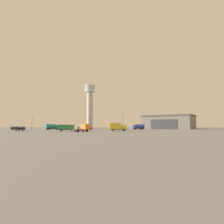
{
  "coord_description": "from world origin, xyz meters",
  "views": [
    {
      "loc": [
        -2.97,
        -68.95,
        2.24
      ],
      "look_at": [
        2.35,
        22.1,
        8.7
      ],
      "focal_mm": 30.75,
      "sensor_mm": 36.0,
      "label": 1
    }
  ],
  "objects": [
    {
      "name": "control_tower",
      "position": [
        -11.48,
        78.79,
        19.64
      ],
      "size": [
        8.12,
        8.12,
        37.32
      ],
      "color": "#B2AD9E",
      "rests_on": "ground_plane"
    },
    {
      "name": "truck_box_yellow",
      "position": [
        3.56,
        7.27,
        1.74
      ],
      "size": [
        6.72,
        3.14,
        3.2
      ],
      "rotation": [
        0.0,
        0.0,
        0.0
      ],
      "color": "#38383D",
      "rests_on": "ground_plane"
    },
    {
      "name": "traffic_cone_near_right",
      "position": [
        -1.48,
        14.48,
        0.34
      ],
      "size": [
        0.36,
        0.36,
        0.68
      ],
      "color": "black",
      "rests_on": "ground_plane"
    },
    {
      "name": "airplane_black",
      "position": [
        -36.06,
        9.92,
        1.21
      ],
      "size": [
        6.88,
        8.8,
        2.59
      ],
      "rotation": [
        0.0,
        0.0,
        6.09
      ],
      "color": "black",
      "rests_on": "ground_plane"
    },
    {
      "name": "airplane_red",
      "position": [
        -9.55,
        22.0,
        1.19
      ],
      "size": [
        6.66,
        8.39,
        2.55
      ],
      "rotation": [
        0.0,
        0.0,
        5.88
      ],
      "color": "red",
      "rests_on": "ground_plane"
    },
    {
      "name": "light_post_north",
      "position": [
        10.87,
        49.78,
        5.76
      ],
      "size": [
        0.44,
        0.44,
        9.81
      ],
      "color": "#38383D",
      "rests_on": "ground_plane"
    },
    {
      "name": "truck_box_green",
      "position": [
        -16.85,
        8.89,
        1.53
      ],
      "size": [
        6.37,
        3.38,
        2.62
      ],
      "rotation": [
        0.0,
        0.0,
        0.07
      ],
      "color": "#38383D",
      "rests_on": "ground_plane"
    },
    {
      "name": "light_post_west",
      "position": [
        -9.41,
        42.65,
        5.66
      ],
      "size": [
        0.44,
        0.44,
        9.62
      ],
      "color": "#38383D",
      "rests_on": "ground_plane"
    },
    {
      "name": "light_post_east",
      "position": [
        -43.25,
        45.79,
        4.84
      ],
      "size": [
        0.44,
        0.44,
        8.06
      ],
      "color": "#38383D",
      "rests_on": "ground_plane"
    },
    {
      "name": "hangar",
      "position": [
        41.93,
        55.8,
        4.57
      ],
      "size": [
        37.18,
        35.01,
        9.11
      ],
      "rotation": [
        0.0,
        0.0,
        -2.22
      ],
      "color": "#6B665B",
      "rests_on": "ground_plane"
    },
    {
      "name": "traffic_cone_near_left",
      "position": [
        10.1,
        10.55,
        0.31
      ],
      "size": [
        0.36,
        0.36,
        0.63
      ],
      "color": "black",
      "rests_on": "ground_plane"
    },
    {
      "name": "truck_flatbed_orange",
      "position": [
        -9.37,
        0.31,
        1.35
      ],
      "size": [
        6.01,
        6.07,
        2.82
      ],
      "rotation": [
        0.0,
        0.0,
        0.8
      ],
      "color": "#38383D",
      "rests_on": "ground_plane"
    },
    {
      "name": "truck_fuel_tanker_blue",
      "position": [
        16.97,
        31.76,
        1.63
      ],
      "size": [
        6.57,
        3.86,
        2.89
      ],
      "rotation": [
        0.0,
        0.0,
        3.35
      ],
      "color": "#38383D",
      "rests_on": "ground_plane"
    },
    {
      "name": "truck_fuel_tanker_teal",
      "position": [
        -27.74,
        30.84,
        1.66
      ],
      "size": [
        7.06,
        6.24,
        2.98
      ],
      "rotation": [
        0.0,
        0.0,
        0.67
      ],
      "color": "#38383D",
      "rests_on": "ground_plane"
    },
    {
      "name": "ground_plane",
      "position": [
        0.0,
        0.0,
        0.0
      ],
      "size": [
        400.0,
        400.0,
        0.0
      ],
      "primitive_type": "plane",
      "color": "slate"
    }
  ]
}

